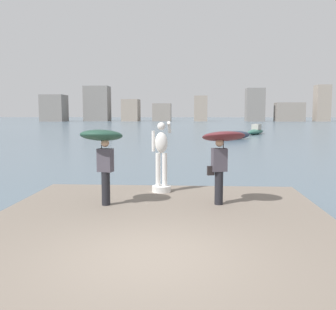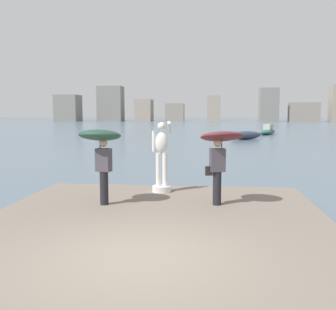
% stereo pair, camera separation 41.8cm
% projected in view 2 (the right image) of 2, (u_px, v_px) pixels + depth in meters
% --- Properties ---
extents(ground_plane, '(400.00, 400.00, 0.00)m').
position_uv_depth(ground_plane, '(197.00, 136.00, 46.23)').
color(ground_plane, slate).
extents(pier, '(7.93, 9.40, 0.40)m').
position_uv_depth(pier, '(152.00, 235.00, 8.32)').
color(pier, slate).
rests_on(pier, ground).
extents(statue_white_figure, '(0.58, 0.85, 2.15)m').
position_uv_depth(statue_white_figure, '(162.00, 161.00, 11.85)').
color(statue_white_figure, white).
rests_on(statue_white_figure, pier).
extents(onlooker_left, '(1.33, 1.35, 2.01)m').
position_uv_depth(onlooker_left, '(101.00, 143.00, 10.16)').
color(onlooker_left, black).
rests_on(onlooker_left, pier).
extents(onlooker_right, '(1.34, 1.36, 2.00)m').
position_uv_depth(onlooker_right, '(220.00, 146.00, 10.11)').
color(onlooker_right, black).
rests_on(onlooker_right, pier).
extents(boat_near, '(3.49, 5.44, 1.32)m').
position_uv_depth(boat_near, '(267.00, 131.00, 50.45)').
color(boat_near, '#336B5B').
rests_on(boat_near, ground).
extents(boat_mid, '(4.14, 3.81, 0.87)m').
position_uv_depth(boat_mid, '(246.00, 135.00, 41.10)').
color(boat_mid, '#2D384C').
rests_on(boat_mid, ground).
extents(distant_skyline, '(93.04, 12.52, 11.74)m').
position_uv_depth(distant_skyline, '(182.00, 107.00, 128.68)').
color(distant_skyline, gray).
rests_on(distant_skyline, ground).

